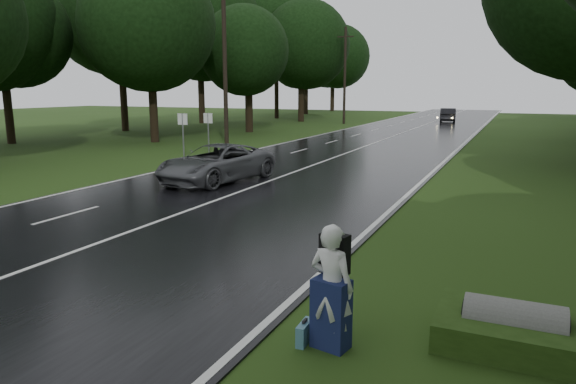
# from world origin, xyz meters

# --- Properties ---
(ground) EXTENTS (160.00, 160.00, 0.00)m
(ground) POSITION_xyz_m (0.00, 0.00, 0.00)
(ground) COLOR #243F12
(ground) RESTS_ON ground
(road) EXTENTS (12.00, 140.00, 0.04)m
(road) POSITION_xyz_m (0.00, 20.00, 0.02)
(road) COLOR black
(road) RESTS_ON ground
(lane_center) EXTENTS (0.12, 140.00, 0.01)m
(lane_center) POSITION_xyz_m (0.00, 20.00, 0.04)
(lane_center) COLOR silver
(lane_center) RESTS_ON road
(grey_car) EXTENTS (3.33, 5.79, 1.52)m
(grey_car) POSITION_xyz_m (-1.94, 8.81, 0.80)
(grey_car) COLOR #4A4C4F
(grey_car) RESTS_ON road
(far_car) EXTENTS (2.28, 4.95, 1.57)m
(far_car) POSITION_xyz_m (1.61, 52.40, 0.83)
(far_car) COLOR black
(far_car) RESTS_ON road
(hitchhiker) EXTENTS (0.77, 0.72, 1.91)m
(hitchhiker) POSITION_xyz_m (7.00, -2.32, 0.88)
(hitchhiker) COLOR silver
(hitchhiker) RESTS_ON ground
(suitcase) EXTENTS (0.15, 0.47, 0.33)m
(suitcase) POSITION_xyz_m (6.60, -2.38, 0.16)
(suitcase) COLOR teal
(suitcase) RESTS_ON ground
(culvert) EXTENTS (1.42, 0.71, 0.71)m
(culvert) POSITION_xyz_m (9.49, -1.16, 0.00)
(culvert) COLOR slate
(culvert) RESTS_ON ground
(utility_pole_mid) EXTENTS (1.80, 0.28, 10.81)m
(utility_pole_mid) POSITION_xyz_m (-8.50, 20.57, 0.00)
(utility_pole_mid) COLOR black
(utility_pole_mid) RESTS_ON ground
(utility_pole_far) EXTENTS (1.80, 0.28, 10.24)m
(utility_pole_far) POSITION_xyz_m (-8.50, 45.50, 0.00)
(utility_pole_far) COLOR black
(utility_pole_far) RESTS_ON ground
(road_sign_a) EXTENTS (0.60, 0.10, 2.50)m
(road_sign_a) POSITION_xyz_m (-7.20, 13.91, 0.00)
(road_sign_a) COLOR white
(road_sign_a) RESTS_ON ground
(road_sign_b) EXTENTS (0.58, 0.10, 2.41)m
(road_sign_b) POSITION_xyz_m (-7.20, 16.39, 0.00)
(road_sign_b) COLOR white
(road_sign_b) RESTS_ON ground
(tree_left_d) EXTENTS (9.05, 9.05, 14.14)m
(tree_left_d) POSITION_xyz_m (-14.78, 21.00, 0.00)
(tree_left_d) COLOR black
(tree_left_d) RESTS_ON ground
(tree_left_e) EXTENTS (7.86, 7.86, 12.29)m
(tree_left_e) POSITION_xyz_m (-12.74, 31.55, 0.00)
(tree_left_e) COLOR black
(tree_left_e) RESTS_ON ground
(tree_left_f) EXTENTS (9.50, 9.50, 14.85)m
(tree_left_f) POSITION_xyz_m (-14.36, 47.27, 0.00)
(tree_left_f) COLOR black
(tree_left_f) RESTS_ON ground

